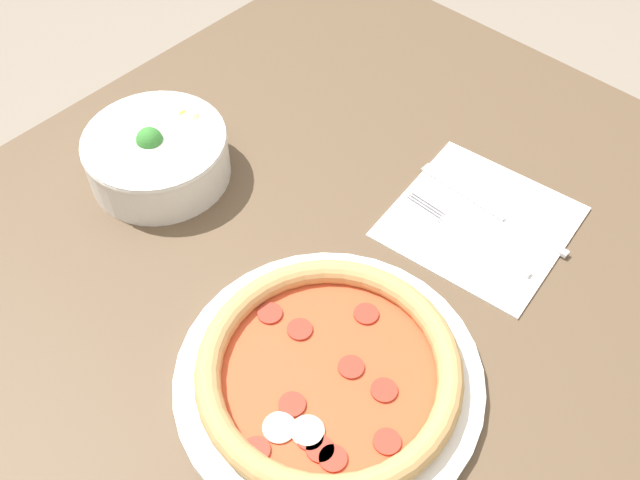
{
  "coord_description": "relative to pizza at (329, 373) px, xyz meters",
  "views": [
    {
      "loc": [
        -0.36,
        -0.3,
        1.39
      ],
      "look_at": [
        0.01,
        0.04,
        0.77
      ],
      "focal_mm": 40.0,
      "sensor_mm": 36.0,
      "label": 1
    }
  ],
  "objects": [
    {
      "name": "dining_table",
      "position": [
        0.1,
        0.08,
        -0.13
      ],
      "size": [
        1.01,
        0.92,
        0.75
      ],
      "color": "brown",
      "rests_on": "ground_plane"
    },
    {
      "name": "pizza",
      "position": [
        0.0,
        0.0,
        0.0
      ],
      "size": [
        0.31,
        0.31,
        0.04
      ],
      "color": "white",
      "rests_on": "dining_table"
    },
    {
      "name": "bowl",
      "position": [
        0.07,
        0.35,
        0.02
      ],
      "size": [
        0.17,
        0.17,
        0.08
      ],
      "color": "white",
      "rests_on": "dining_table"
    },
    {
      "name": "napkin",
      "position": [
        0.28,
        0.01,
        -0.02
      ],
      "size": [
        0.21,
        0.21,
        0.0
      ],
      "color": "white",
      "rests_on": "dining_table"
    },
    {
      "name": "fork",
      "position": [
        0.25,
        0.01,
        -0.01
      ],
      "size": [
        0.02,
        0.17,
        0.0
      ],
      "rotation": [
        0.0,
        0.0,
        1.56
      ],
      "color": "silver",
      "rests_on": "napkin"
    },
    {
      "name": "knife",
      "position": [
        0.3,
        -0.0,
        -0.01
      ],
      "size": [
        0.02,
        0.2,
        0.01
      ],
      "rotation": [
        0.0,
        0.0,
        1.56
      ],
      "color": "silver",
      "rests_on": "napkin"
    }
  ]
}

